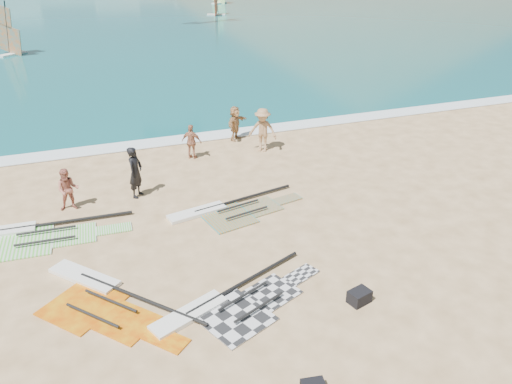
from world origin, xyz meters
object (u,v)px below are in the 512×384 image
object	(u,v)px
beachgoer_left	(68,190)
beachgoer_back	(192,142)
person_wetsuit	(135,172)
rig_orange	(227,211)
gear_bag_near	(359,297)
rig_grey	(229,305)
beachgoer_mid	(263,130)
rig_green	(32,234)
beachgoer_right	(235,123)
rig_red	(101,297)

from	to	relation	value
beachgoer_left	beachgoer_back	size ratio (longest dim) A/B	1.01
person_wetsuit	rig_orange	bearing A→B (deg)	-94.88
rig_orange	gear_bag_near	size ratio (longest dim) A/B	8.86
person_wetsuit	rig_grey	bearing A→B (deg)	-134.46
rig_grey	gear_bag_near	xyz separation A→B (m)	(3.30, -1.00, 0.13)
beachgoer_mid	beachgoer_back	bearing A→B (deg)	-148.73
rig_orange	person_wetsuit	xyz separation A→B (m)	(-2.79, 2.33, 0.93)
rig_green	rig_orange	size ratio (longest dim) A/B	1.08
rig_orange	beachgoer_left	xyz separation A→B (m)	(-5.19, 2.09, 0.73)
rig_orange	gear_bag_near	bearing A→B (deg)	-84.48
rig_green	rig_orange	xyz separation A→B (m)	(6.44, -0.64, -0.00)
beachgoer_left	beachgoer_mid	world-z (taller)	beachgoer_mid
gear_bag_near	beachgoer_left	world-z (taller)	beachgoer_left
beachgoer_back	beachgoer_right	bearing A→B (deg)	-113.74
person_wetsuit	rig_red	bearing A→B (deg)	-162.36
rig_orange	beachgoer_back	distance (m)	5.25
rig_grey	rig_green	distance (m)	7.49
person_wetsuit	beachgoer_back	world-z (taller)	person_wetsuit
rig_green	beachgoer_right	distance (m)	10.85
beachgoer_mid	person_wetsuit	bearing A→B (deg)	-120.93
rig_orange	rig_red	distance (m)	5.75
rig_grey	rig_orange	size ratio (longest dim) A/B	1.01
rig_grey	beachgoer_right	world-z (taller)	beachgoer_right
rig_green	beachgoer_right	bearing A→B (deg)	36.94
rig_green	beachgoer_back	world-z (taller)	beachgoer_back
beachgoer_mid	beachgoer_right	world-z (taller)	beachgoer_mid
rig_orange	beachgoer_back	xyz separation A→B (m)	(-0.01, 5.20, 0.73)
rig_grey	rig_red	world-z (taller)	rig_red
rig_green	gear_bag_near	world-z (taller)	gear_bag_near
rig_grey	person_wetsuit	bearing A→B (deg)	77.28
rig_grey	person_wetsuit	distance (m)	7.45
rig_orange	rig_red	xyz separation A→B (m)	(-4.60, -3.46, 0.00)
rig_orange	gear_bag_near	xyz separation A→B (m)	(1.86, -5.94, 0.13)
gear_bag_near	person_wetsuit	size ratio (longest dim) A/B	0.29
rig_grey	beachgoer_right	xyz separation A→B (m)	(3.93, 11.70, 0.78)
beachgoer_mid	beachgoer_back	world-z (taller)	beachgoer_mid
rig_red	gear_bag_near	world-z (taller)	gear_bag_near
beachgoer_mid	beachgoer_back	xyz separation A→B (m)	(-3.22, 0.23, -0.22)
beachgoer_right	beachgoer_back	bearing A→B (deg)	169.22
beachgoer_back	beachgoer_mid	bearing A→B (deg)	-149.85
person_wetsuit	beachgoer_left	world-z (taller)	person_wetsuit
gear_bag_near	person_wetsuit	xyz separation A→B (m)	(-4.65, 8.27, 0.80)
person_wetsuit	beachgoer_right	bearing A→B (deg)	-15.00
rig_red	person_wetsuit	world-z (taller)	person_wetsuit
beachgoer_left	beachgoer_right	distance (m)	8.98
person_wetsuit	beachgoer_back	distance (m)	4.00
rig_red	beachgoer_mid	world-z (taller)	beachgoer_mid
rig_orange	beachgoer_right	size ratio (longest dim) A/B	3.05
person_wetsuit	beachgoer_left	size ratio (longest dim) A/B	1.25
person_wetsuit	beachgoer_mid	xyz separation A→B (m)	(6.00, 2.64, 0.02)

